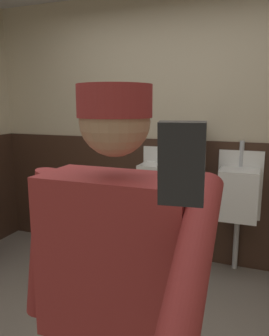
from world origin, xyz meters
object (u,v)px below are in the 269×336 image
urinal_left (159,186)px  cell_phone (182,164)px  soap_dispenser (91,120)px  urinal_middle (239,193)px  person (116,288)px

urinal_left → cell_phone: 2.82m
soap_dispenser → cell_phone: bearing=-59.8°
urinal_middle → soap_dispenser: (-1.55, 0.12, 0.63)m
urinal_left → urinal_middle: size_ratio=1.00×
urinal_left → person: 2.17m
cell_phone → soap_dispenser: (-1.59, 2.73, -0.09)m
urinal_middle → urinal_left: bearing=180.0°
urinal_middle → soap_dispenser: bearing=175.6°
person → soap_dispenser: size_ratio=9.02×
urinal_middle → person: person is taller
urinal_middle → soap_dispenser: soap_dispenser is taller
urinal_left → person: bearing=-77.4°
urinal_left → cell_phone: bearing=-73.1°
urinal_middle → person: size_ratio=0.76×
urinal_left → soap_dispenser: size_ratio=6.89×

